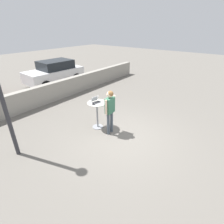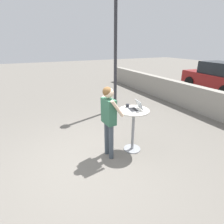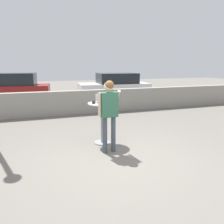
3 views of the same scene
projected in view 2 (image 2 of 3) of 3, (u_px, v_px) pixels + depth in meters
name	position (u px, v px, depth m)	size (l,w,h in m)	color
ground_plane	(89.00, 162.00, 4.04)	(50.00, 50.00, 0.00)	slate
cafe_table	(133.00, 123.00, 4.27)	(0.74, 0.74, 1.09)	gray
laptop	(135.00, 108.00, 4.13)	(0.36, 0.36, 0.23)	#B7BABF
coffee_mug	(128.00, 106.00, 4.31)	(0.12, 0.09, 0.08)	#232328
standing_person	(109.00, 114.00, 3.89)	(0.54, 0.40, 1.72)	#424C56
parked_car_near_street	(219.00, 77.00, 9.67)	(4.14, 2.13, 1.64)	maroon
street_lamp	(116.00, 32.00, 6.20)	(0.32, 0.32, 4.62)	#2D2D33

